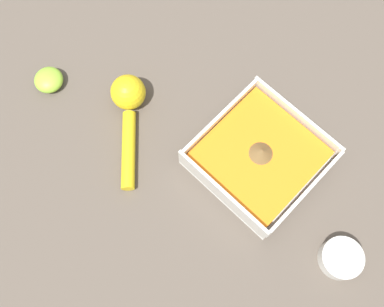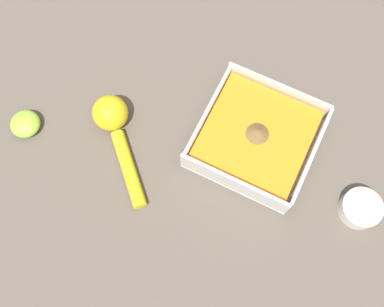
% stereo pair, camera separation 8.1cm
% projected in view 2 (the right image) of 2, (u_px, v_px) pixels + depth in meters
% --- Properties ---
extents(ground_plane, '(4.00, 4.00, 0.00)m').
position_uv_depth(ground_plane, '(246.00, 159.00, 0.84)').
color(ground_plane, brown).
extents(square_dish, '(0.21, 0.21, 0.06)m').
position_uv_depth(square_dish, '(257.00, 138.00, 0.83)').
color(square_dish, silver).
rests_on(square_dish, ground_plane).
extents(spice_bowl, '(0.07, 0.07, 0.03)m').
position_uv_depth(spice_bowl, '(361.00, 208.00, 0.80)').
color(spice_bowl, silver).
rests_on(spice_bowl, ground_plane).
extents(lemon_squeezer, '(0.17, 0.17, 0.07)m').
position_uv_depth(lemon_squeezer, '(115.00, 126.00, 0.83)').
color(lemon_squeezer, yellow).
rests_on(lemon_squeezer, ground_plane).
extents(lemon_half, '(0.06, 0.06, 0.03)m').
position_uv_depth(lemon_half, '(25.00, 124.00, 0.85)').
color(lemon_half, '#93CC38').
rests_on(lemon_half, ground_plane).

